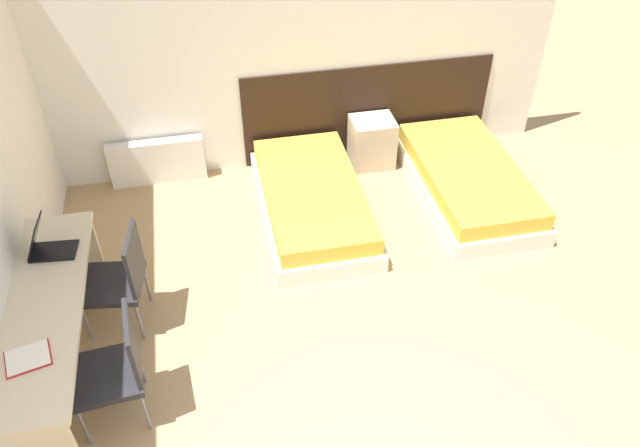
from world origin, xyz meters
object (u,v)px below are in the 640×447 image
nightstand (372,142)px  laptop (47,246)px  bed_near_door (468,181)px  chair_near_notebook (115,366)px  chair_near_laptop (120,277)px  bed_near_window (313,201)px

nightstand → laptop: (-2.96, -1.65, 0.53)m
bed_near_door → chair_near_notebook: size_ratio=2.09×
bed_near_door → chair_near_laptop: 3.47m
bed_near_window → chair_near_laptop: 2.02m
chair_near_notebook → chair_near_laptop: bearing=85.1°
nightstand → chair_near_notebook: 3.62m
bed_near_window → chair_near_laptop: size_ratio=2.09×
bed_near_window → laptop: bearing=-157.3°
nightstand → chair_near_notebook: bearing=-133.8°
laptop → chair_near_notebook: bearing=-59.4°
chair_near_laptop → chair_near_notebook: 0.85m
nightstand → chair_near_laptop: (-2.51, -1.76, 0.22)m
nightstand → laptop: laptop is taller
laptop → chair_near_laptop: bearing=-8.3°
bed_near_door → laptop: size_ratio=5.33×
nightstand → bed_near_window: bearing=-137.0°
chair_near_laptop → laptop: (-0.46, 0.11, 0.31)m
bed_near_door → laptop: (-3.76, -0.91, 0.63)m
bed_near_window → bed_near_door: 1.59m
bed_near_door → bed_near_window: bearing=180.0°
chair_near_laptop → chair_near_notebook: (0.00, -0.85, 0.00)m
chair_near_laptop → chair_near_notebook: same height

